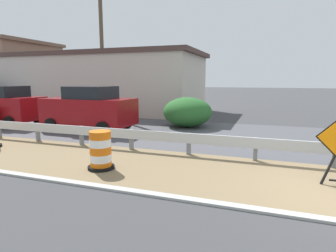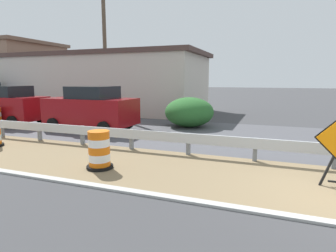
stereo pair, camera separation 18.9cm
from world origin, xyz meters
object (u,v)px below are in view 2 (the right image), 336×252
Objects in this scene: car_lead_far_lane at (6,105)px; car_trailing_far_lane at (91,108)px; utility_pole_near at (105,51)px; traffic_barrel_nearest at (99,152)px.

car_trailing_far_lane is at bearing -179.71° from car_lead_far_lane.
utility_pole_near reaches higher than car_lead_far_lane.
traffic_barrel_nearest is 11.83m from utility_pole_near.
utility_pole_near is (4.87, -3.11, 3.12)m from car_lead_far_lane.
car_trailing_far_lane reaches higher than car_lead_far_lane.
car_lead_far_lane is 0.55× the size of utility_pole_near.
car_trailing_far_lane is 0.54× the size of utility_pole_near.
traffic_barrel_nearest is 0.13× the size of utility_pole_near.
car_trailing_far_lane is 6.07m from utility_pole_near.
traffic_barrel_nearest is 6.12m from car_trailing_far_lane.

